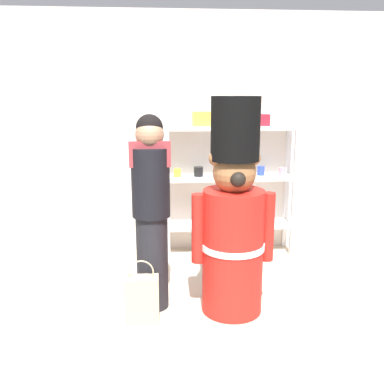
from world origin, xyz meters
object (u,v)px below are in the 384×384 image
merchandise_shelf (229,172)px  shopping_bag (142,299)px  teddy_bear_guard (233,221)px  person_shopper (151,208)px

merchandise_shelf → shopping_bag: bearing=-122.6°
teddy_bear_guard → merchandise_shelf: bearing=82.0°
teddy_bear_guard → person_shopper: 0.67m
merchandise_shelf → shopping_bag: 1.86m
teddy_bear_guard → shopping_bag: size_ratio=3.38×
person_shopper → shopping_bag: bearing=-108.8°
teddy_bear_guard → shopping_bag: 0.94m
merchandise_shelf → person_shopper: 1.45m
merchandise_shelf → person_shopper: bearing=-125.0°
merchandise_shelf → shopping_bag: merchandise_shelf is taller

